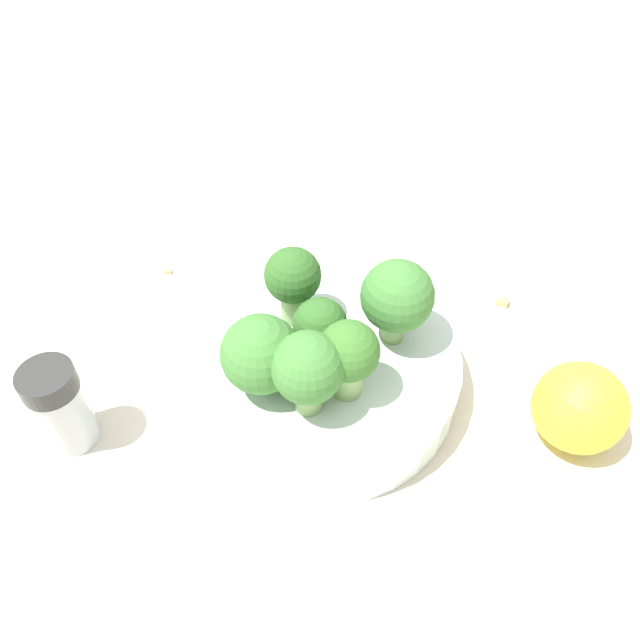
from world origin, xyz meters
name	(u,v)px	position (x,y,z in m)	size (l,w,h in m)	color
ground_plane	(320,383)	(0.00, 0.00, 0.00)	(3.00, 3.00, 0.00)	beige
bowl	(320,368)	(0.00, 0.00, 0.02)	(0.18, 0.18, 0.03)	silver
broccoli_floret_0	(319,327)	(0.00, 0.00, 0.06)	(0.03, 0.03, 0.04)	#8EB770
broccoli_floret_1	(291,280)	(-0.04, 0.00, 0.07)	(0.04, 0.04, 0.06)	#7A9E5B
broccoli_floret_2	(397,298)	(0.01, 0.05, 0.07)	(0.05, 0.05, 0.06)	#7A9E5B
broccoli_floret_3	(308,370)	(0.03, -0.03, 0.07)	(0.04, 0.04, 0.06)	#7A9E5B
broccoli_floret_4	(343,358)	(0.03, 0.00, 0.06)	(0.04, 0.04, 0.05)	#84AD66
broccoli_floret_5	(261,355)	(0.01, -0.04, 0.06)	(0.05, 0.05, 0.05)	#7A9E5B
pepper_shaker	(60,406)	(-0.04, -0.16, 0.03)	(0.03, 0.03, 0.06)	#B2B7BC
lemon_wedge	(579,408)	(0.11, 0.12, 0.03)	(0.06, 0.06, 0.06)	yellow
almond_crumb_0	(168,270)	(-0.16, -0.05, 0.00)	(0.01, 0.00, 0.01)	tan
almond_crumb_1	(505,302)	(0.00, 0.16, 0.00)	(0.01, 0.01, 0.01)	tan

